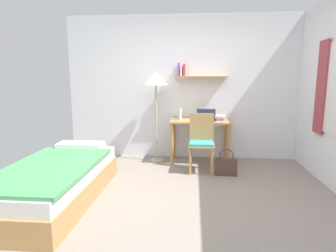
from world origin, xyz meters
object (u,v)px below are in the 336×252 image
object	(u,v)px
desk_chair	(202,140)
handbag	(226,166)
water_bottle	(180,114)
book_stack	(220,118)
standing_lamp	(156,83)
bed	(56,181)
laptop	(206,117)
desk	(200,128)

from	to	relation	value
desk_chair	handbag	distance (m)	0.56
water_bottle	book_stack	size ratio (longest dim) A/B	0.89
standing_lamp	water_bottle	bearing A→B (deg)	5.45
handbag	bed	bearing A→B (deg)	-153.37
desk_chair	handbag	xyz separation A→B (m)	(0.38, -0.18, -0.36)
desk_chair	book_stack	xyz separation A→B (m)	(0.33, 0.56, 0.29)
laptop	book_stack	bearing A→B (deg)	13.08
book_stack	desk_chair	bearing A→B (deg)	-120.36
bed	desk_chair	size ratio (longest dim) A/B	2.23
bed	book_stack	xyz separation A→B (m)	(2.13, 1.83, 0.56)
standing_lamp	handbag	bearing A→B (deg)	-29.08
desk_chair	water_bottle	bearing A→B (deg)	126.24
bed	laptop	world-z (taller)	laptop
desk_chair	standing_lamp	distance (m)	1.28
bed	desk_chair	world-z (taller)	desk_chair
bed	handbag	world-z (taller)	bed
desk_chair	laptop	distance (m)	0.59
bed	handbag	distance (m)	2.44
bed	desk	world-z (taller)	desk
bed	desk	distance (m)	2.54
bed	desk	xyz separation A→B (m)	(1.79, 1.77, 0.37)
standing_lamp	handbag	xyz separation A→B (m)	(1.17, -0.65, -1.26)
laptop	water_bottle	distance (m)	0.47
water_bottle	book_stack	distance (m)	0.71
desk_chair	laptop	size ratio (longest dim) A/B	2.72
laptop	water_bottle	xyz separation A→B (m)	(-0.46, 0.01, 0.05)
desk	water_bottle	bearing A→B (deg)	177.25
desk	desk_chair	world-z (taller)	desk_chair
bed	book_stack	bearing A→B (deg)	40.72
standing_lamp	desk	bearing A→B (deg)	1.65
desk	laptop	distance (m)	0.22
handbag	water_bottle	bearing A→B (deg)	137.53
desk	standing_lamp	xyz separation A→B (m)	(-0.78, -0.02, 0.79)
book_stack	handbag	xyz separation A→B (m)	(0.05, -0.74, -0.65)
desk	desk_chair	distance (m)	0.50
bed	desk_chair	bearing A→B (deg)	35.27
bed	desk	bearing A→B (deg)	44.69
bed	desk_chair	xyz separation A→B (m)	(1.80, 1.27, 0.27)
bed	water_bottle	world-z (taller)	water_bottle
desk	laptop	bearing A→B (deg)	4.56
desk_chair	standing_lamp	bearing A→B (deg)	149.20
desk	handbag	distance (m)	0.91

